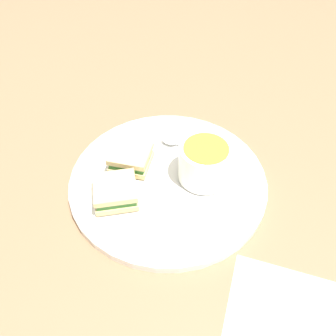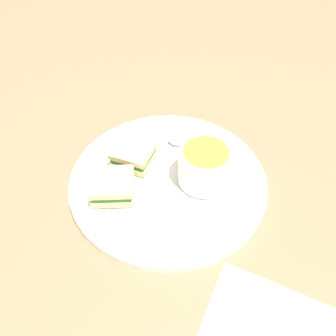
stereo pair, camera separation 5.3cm
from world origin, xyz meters
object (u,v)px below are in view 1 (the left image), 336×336
at_px(soup_bowl, 205,162).
at_px(spoon, 174,142).
at_px(sandwich_half_far, 116,192).
at_px(sandwich_half_near, 131,158).

height_order(soup_bowl, spoon, soup_bowl).
xyz_separation_m(soup_bowl, sandwich_half_far, (-0.13, -0.09, -0.02)).
bearing_deg(sandwich_half_near, spoon, 53.39).
distance_m(soup_bowl, spoon, 0.11).
bearing_deg(soup_bowl, sandwich_half_near, -175.71).
bearing_deg(soup_bowl, sandwich_half_far, -144.38).
bearing_deg(sandwich_half_near, sandwich_half_far, -86.41).
relative_size(sandwich_half_near, sandwich_half_far, 0.80).
distance_m(soup_bowl, sandwich_half_far, 0.16).
distance_m(spoon, sandwich_half_far, 0.17).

